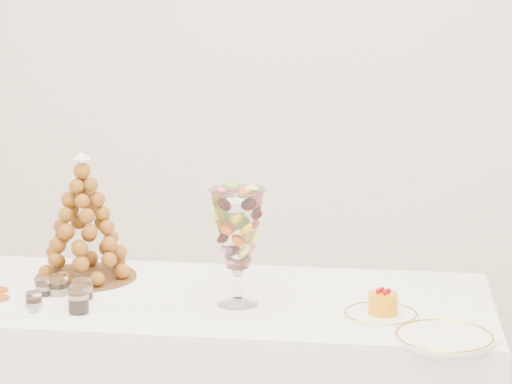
# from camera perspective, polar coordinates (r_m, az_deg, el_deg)

# --- Properties ---
(lace_tray) EXTENTS (0.69, 0.60, 0.02)m
(lace_tray) POSITION_cam_1_polar(r_m,az_deg,el_deg) (3.10, -10.54, -5.38)
(lace_tray) COLOR white
(lace_tray) RESTS_ON buffet_table
(macaron_vase) EXTENTS (0.16, 0.16, 0.34)m
(macaron_vase) POSITION_cam_1_polar(r_m,az_deg,el_deg) (2.86, -1.07, -2.19)
(macaron_vase) COLOR white
(macaron_vase) RESTS_ON buffet_table
(cake_plate) EXTENTS (0.21, 0.21, 0.01)m
(cake_plate) POSITION_cam_1_polar(r_m,az_deg,el_deg) (2.84, 7.13, -6.97)
(cake_plate) COLOR white
(cake_plate) RESTS_ON buffet_table
(spare_plate) EXTENTS (0.27, 0.27, 0.01)m
(spare_plate) POSITION_cam_1_polar(r_m,az_deg,el_deg) (2.69, 10.70, -8.17)
(spare_plate) COLOR white
(spare_plate) RESTS_ON buffet_table
(verrine_a) EXTENTS (0.06, 0.06, 0.07)m
(verrine_a) POSITION_cam_1_polar(r_m,az_deg,el_deg) (3.00, -12.01, -5.50)
(verrine_a) COLOR white
(verrine_a) RESTS_ON buffet_table
(verrine_b) EXTENTS (0.07, 0.07, 0.08)m
(verrine_b) POSITION_cam_1_polar(r_m,az_deg,el_deg) (3.00, -11.24, -5.43)
(verrine_b) COLOR white
(verrine_b) RESTS_ON buffet_table
(verrine_c) EXTENTS (0.07, 0.07, 0.08)m
(verrine_c) POSITION_cam_1_polar(r_m,az_deg,el_deg) (2.95, -9.87, -5.66)
(verrine_c) COLOR white
(verrine_c) RESTS_ON buffet_table
(verrine_d) EXTENTS (0.06, 0.06, 0.06)m
(verrine_d) POSITION_cam_1_polar(r_m,az_deg,el_deg) (2.90, -12.58, -6.19)
(verrine_d) COLOR white
(verrine_d) RESTS_ON buffet_table
(verrine_e) EXTENTS (0.07, 0.07, 0.08)m
(verrine_e) POSITION_cam_1_polar(r_m,az_deg,el_deg) (2.88, -10.11, -6.07)
(verrine_e) COLOR white
(verrine_e) RESTS_ON buffet_table
(croquembouche) EXTENTS (0.31, 0.31, 0.39)m
(croquembouche) POSITION_cam_1_polar(r_m,az_deg,el_deg) (3.11, -9.81, -1.48)
(croquembouche) COLOR brown
(croquembouche) RESTS_ON lace_tray
(mousse_cake) EXTENTS (0.08, 0.08, 0.07)m
(mousse_cake) POSITION_cam_1_polar(r_m,az_deg,el_deg) (2.83, 7.27, -6.31)
(mousse_cake) COLOR orange
(mousse_cake) RESTS_ON cake_plate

